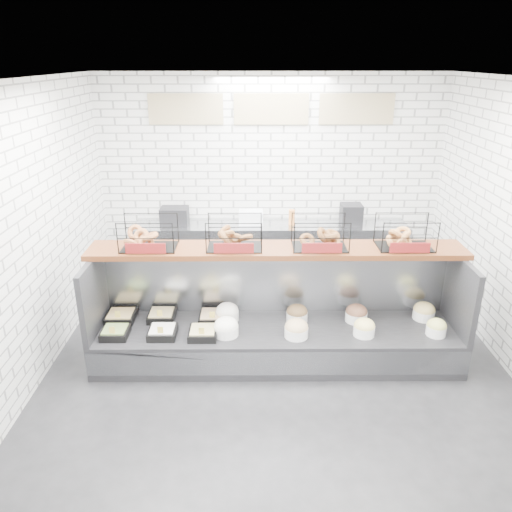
{
  "coord_description": "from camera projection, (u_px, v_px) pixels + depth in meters",
  "views": [
    {
      "loc": [
        -0.26,
        -4.53,
        3.19
      ],
      "look_at": [
        -0.23,
        0.45,
        1.19
      ],
      "focal_mm": 35.0,
      "sensor_mm": 36.0,
      "label": 1
    }
  ],
  "objects": [
    {
      "name": "bagel_shelf",
      "position": [
        277.0,
        238.0,
        5.37
      ],
      "size": [
        4.1,
        0.5,
        0.4
      ],
      "color": "#411E0E",
      "rests_on": "display_case"
    },
    {
      "name": "ground",
      "position": [
        277.0,
        373.0,
        5.4
      ],
      "size": [
        5.5,
        5.5,
        0.0
      ],
      "primitive_type": "plane",
      "color": "black",
      "rests_on": "ground"
    },
    {
      "name": "room_shell",
      "position": [
        278.0,
        173.0,
        5.19
      ],
      "size": [
        5.02,
        5.51,
        3.01
      ],
      "color": "white",
      "rests_on": "ground"
    },
    {
      "name": "display_case",
      "position": [
        276.0,
        330.0,
        5.59
      ],
      "size": [
        4.0,
        0.9,
        1.2
      ],
      "color": "black",
      "rests_on": "ground"
    },
    {
      "name": "prep_counter",
      "position": [
        270.0,
        251.0,
        7.48
      ],
      "size": [
        4.0,
        0.6,
        1.2
      ],
      "color": "#93969B",
      "rests_on": "ground"
    }
  ]
}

